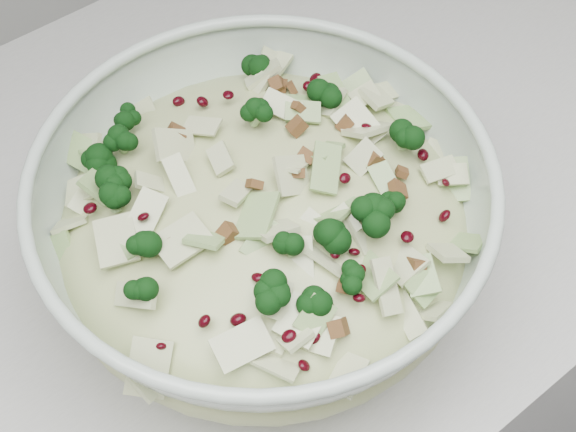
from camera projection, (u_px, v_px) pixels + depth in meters
name	position (u px, v px, depth m)	size (l,w,h in m)	color
counter	(532.00, 185.00, 1.25)	(3.60, 0.60, 0.90)	beige
mixing_bowl	(264.00, 226.00, 0.58)	(0.42, 0.42, 0.13)	#B6C8BB
salad	(263.00, 209.00, 0.56)	(0.31, 0.31, 0.13)	beige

